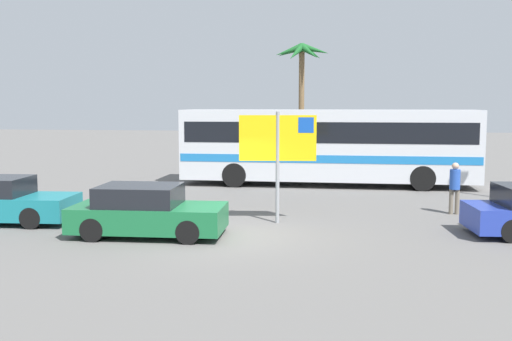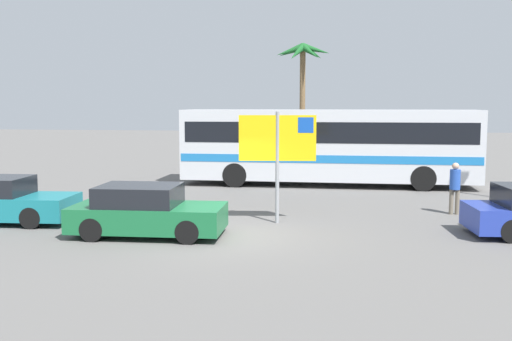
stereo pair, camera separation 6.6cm
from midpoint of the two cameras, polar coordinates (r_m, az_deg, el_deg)
name	(u,v)px [view 2 (the right image)]	position (r m, az deg, el deg)	size (l,w,h in m)	color
ground	(219,236)	(15.61, -3.39, -6.28)	(120.00, 120.00, 0.00)	#605E5B
bus_front_coach	(328,143)	(25.20, 6.97, 2.61)	(12.16, 2.49, 3.17)	silver
ferry_sign	(279,142)	(17.01, 2.33, 2.69)	(2.19, 0.33, 3.20)	gray
car_green	(146,212)	(15.78, -10.34, -3.88)	(3.99, 1.93, 1.32)	#196638
pedestrian_by_bus	(455,184)	(19.49, 18.54, -1.25)	(0.32, 0.32, 1.61)	#706656
palm_tree_seaside	(303,65)	(34.61, 4.51, 9.99)	(3.18, 2.99, 6.86)	brown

